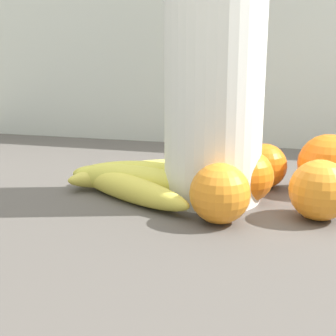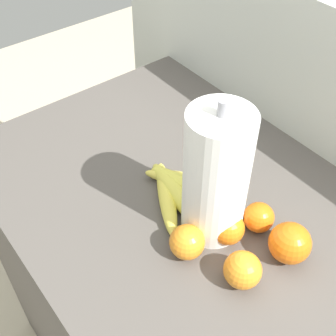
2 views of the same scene
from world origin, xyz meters
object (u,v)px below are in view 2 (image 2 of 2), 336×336
orange_center (243,270)px  paper_towel_roll (216,176)px  banana_bunch (179,189)px  orange_front (259,217)px  orange_right (228,228)px  orange_far_right (187,242)px  orange_back_right (290,243)px

orange_center → paper_towel_roll: size_ratio=0.23×
banana_bunch → orange_front: size_ratio=3.50×
orange_front → paper_towel_roll: (-0.06, -0.07, 0.11)m
orange_right → orange_far_right: bearing=-104.9°
banana_bunch → orange_far_right: orange_far_right is taller
orange_back_right → orange_center: bearing=-97.7°
banana_bunch → paper_towel_roll: 0.16m
banana_bunch → orange_far_right: (0.13, -0.09, 0.02)m
banana_bunch → orange_back_right: (0.26, 0.07, 0.02)m
orange_right → paper_towel_roll: bearing=-178.6°
orange_far_right → paper_towel_roll: 0.14m
orange_front → paper_towel_roll: 0.15m
banana_bunch → orange_center: size_ratio=3.10×
banana_bunch → paper_towel_roll: (0.11, 0.00, 0.13)m
orange_front → paper_towel_roll: bearing=-132.1°
orange_far_right → orange_right: bearing=75.1°
orange_front → orange_center: bearing=-59.0°
orange_far_right → paper_towel_roll: (-0.02, 0.09, 0.11)m
orange_far_right → orange_center: size_ratio=0.98×
paper_towel_roll → banana_bunch: bearing=-179.4°
orange_front → banana_bunch: bearing=-157.0°
banana_bunch → orange_front: bearing=23.0°
paper_towel_roll → orange_far_right: bearing=-74.8°
orange_front → orange_far_right: bearing=-104.6°
banana_bunch → orange_right: bearing=0.9°
orange_back_right → orange_right: size_ratio=1.20×
orange_far_right → orange_back_right: bearing=50.0°
orange_far_right → orange_back_right: orange_back_right is taller
orange_front → orange_center: (0.07, -0.12, 0.00)m
orange_back_right → paper_towel_roll: size_ratio=0.26×
orange_center → orange_back_right: size_ratio=0.87×
orange_back_right → orange_right: bearing=-148.4°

